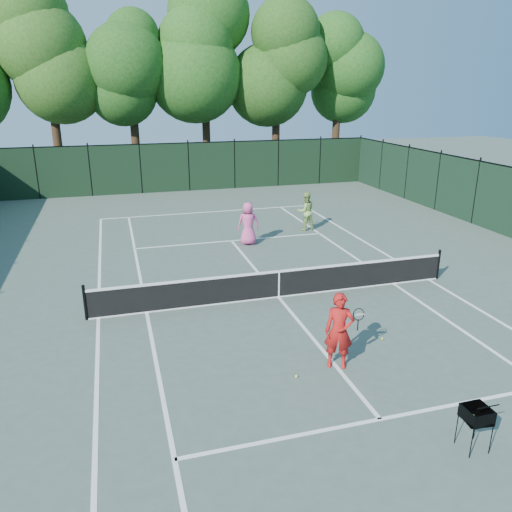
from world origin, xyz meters
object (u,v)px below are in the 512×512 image
object	(u,v)px
coach	(339,331)
ball_hopper	(477,414)
player_green	(306,211)
player_pink	(248,223)
loose_ball_near_cart	(296,376)
loose_ball_midcourt	(382,339)

from	to	relation	value
coach	ball_hopper	size ratio (longest dim) A/B	2.13
player_green	coach	bearing A→B (deg)	65.30
coach	player_pink	distance (m)	10.04
ball_hopper	coach	bearing A→B (deg)	117.19
coach	loose_ball_near_cart	xyz separation A→B (m)	(-1.11, -0.21, -0.90)
player_pink	player_green	size ratio (longest dim) A/B	1.02
player_pink	loose_ball_near_cart	world-z (taller)	player_pink
loose_ball_midcourt	player_pink	bearing A→B (deg)	97.22
player_green	loose_ball_midcourt	bearing A→B (deg)	72.49
loose_ball_near_cart	player_green	bearing A→B (deg)	67.66
player_pink	loose_ball_midcourt	world-z (taller)	player_pink
ball_hopper	loose_ball_midcourt	world-z (taller)	ball_hopper
loose_ball_near_cart	loose_ball_midcourt	world-z (taller)	same
coach	player_pink	world-z (taller)	coach
loose_ball_near_cart	ball_hopper	bearing A→B (deg)	-53.84
coach	player_green	bearing A→B (deg)	96.13
player_pink	ball_hopper	xyz separation A→B (m)	(0.63, -13.34, -0.18)
coach	player_green	world-z (taller)	coach
coach	loose_ball_midcourt	bearing A→B (deg)	50.84
player_pink	loose_ball_midcourt	size ratio (longest dim) A/B	26.74
player_green	ball_hopper	bearing A→B (deg)	73.42
ball_hopper	loose_ball_midcourt	size ratio (longest dim) A/B	12.83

